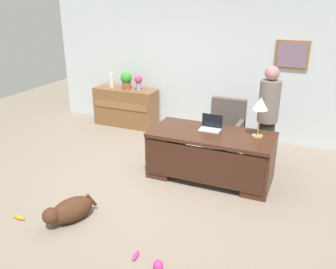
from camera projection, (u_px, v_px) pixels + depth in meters
The scene contains 15 objects.
ground_plane at pixel (156, 188), 5.24m from camera, with size 12.00×12.00×0.00m, color gray.
back_wall at pixel (211, 67), 6.97m from camera, with size 7.00×0.16×2.70m.
desk at pixel (210, 154), 5.37m from camera, with size 1.84×0.87×0.74m.
credenza at pixel (126, 107), 7.66m from camera, with size 1.36×0.50×0.81m.
armchair at pixel (225, 131), 6.13m from camera, with size 0.60×0.59×1.01m.
person_standing at pixel (267, 118), 5.55m from camera, with size 0.32×0.32×1.68m.
dog_lying at pixel (69, 210), 4.41m from camera, with size 0.50×0.69×0.30m.
laptop at pixel (211, 126), 5.40m from camera, with size 0.32×0.22×0.22m.
desk_lamp at pixel (260, 106), 4.96m from camera, with size 0.22×0.22×0.59m.
vase_with_flowers at pixel (138, 81), 7.32m from camera, with size 0.17×0.17×0.32m.
vase_empty at pixel (112, 80), 7.58m from camera, with size 0.10×0.10×0.30m, color silver.
potted_plant at pixel (126, 80), 7.43m from camera, with size 0.24×0.24×0.36m.
dog_toy_ball at pixel (158, 265), 3.66m from camera, with size 0.11×0.11×0.11m, color #D8338C.
dog_toy_bone at pixel (136, 255), 3.83m from camera, with size 0.16×0.05×0.05m, color #D8338C.
dog_toy_plush at pixel (19, 217), 4.49m from camera, with size 0.19×0.05×0.05m, color orange.
Camera 1 is at (1.98, -4.14, 2.65)m, focal length 37.85 mm.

